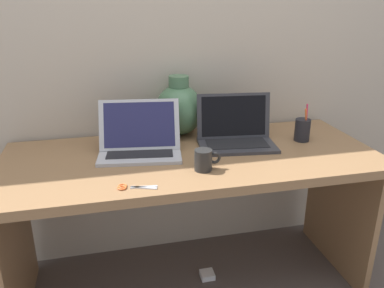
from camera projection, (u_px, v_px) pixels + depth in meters
ground_plane at (192, 283)px, 2.00m from camera, size 6.00×6.00×0.00m
back_wall at (174, 33)px, 1.92m from camera, size 4.40×0.04×2.40m
desk at (192, 183)px, 1.80m from camera, size 1.66×0.69×0.71m
laptop_left at (140, 140)px, 1.75m from camera, size 0.39×0.29×0.23m
laptop_right at (235, 131)px, 1.86m from camera, size 0.38×0.26×0.23m
green_vase at (179, 109)px, 1.96m from camera, size 0.24×0.24×0.30m
coffee_mug at (204, 160)px, 1.58m from camera, size 0.11×0.07×0.09m
pen_cup at (302, 130)px, 1.90m from camera, size 0.07×0.07×0.19m
scissors at (130, 187)px, 1.45m from camera, size 0.15×0.07×0.01m
power_brick at (207, 275)px, 2.04m from camera, size 0.07×0.07×0.03m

